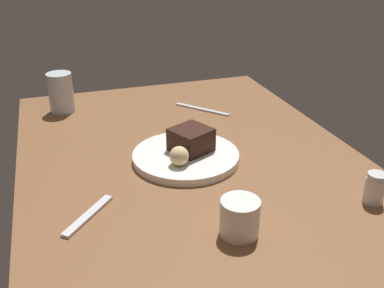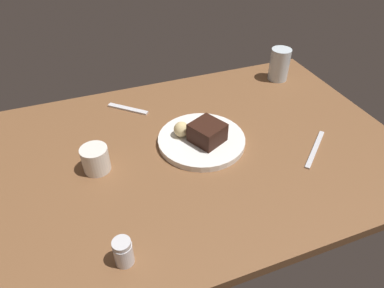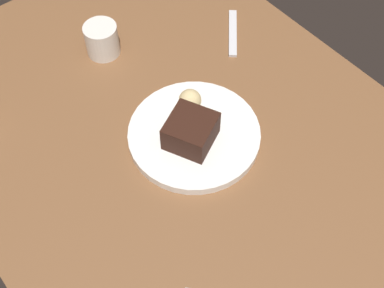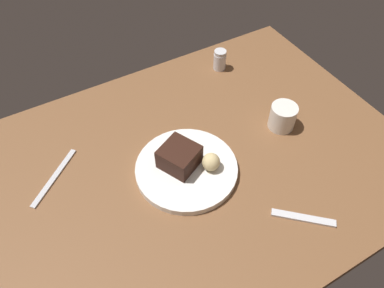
% 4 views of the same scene
% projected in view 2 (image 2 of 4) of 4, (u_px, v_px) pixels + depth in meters
% --- Properties ---
extents(dining_table, '(1.20, 0.84, 0.03)m').
position_uv_depth(dining_table, '(201.00, 150.00, 1.04)').
color(dining_table, brown).
rests_on(dining_table, ground).
extents(dessert_plate, '(0.26, 0.26, 0.02)m').
position_uv_depth(dessert_plate, '(201.00, 140.00, 1.04)').
color(dessert_plate, white).
rests_on(dessert_plate, dining_table).
extents(chocolate_cake_slice, '(0.12, 0.12, 0.06)m').
position_uv_depth(chocolate_cake_slice, '(207.00, 132.00, 1.00)').
color(chocolate_cake_slice, black).
rests_on(chocolate_cake_slice, dessert_plate).
extents(bread_roll, '(0.05, 0.05, 0.05)m').
position_uv_depth(bread_roll, '(181.00, 129.00, 1.03)').
color(bread_roll, '#DBC184').
rests_on(bread_roll, dessert_plate).
extents(salt_shaker, '(0.04, 0.04, 0.07)m').
position_uv_depth(salt_shaker, '(123.00, 252.00, 0.71)').
color(salt_shaker, silver).
rests_on(salt_shaker, dining_table).
extents(water_glass, '(0.08, 0.08, 0.12)m').
position_uv_depth(water_glass, '(279.00, 64.00, 1.32)').
color(water_glass, silver).
rests_on(water_glass, dining_table).
extents(coffee_cup, '(0.07, 0.07, 0.07)m').
position_uv_depth(coffee_cup, '(96.00, 159.00, 0.93)').
color(coffee_cup, silver).
rests_on(coffee_cup, dining_table).
extents(dessert_spoon, '(0.12, 0.11, 0.01)m').
position_uv_depth(dessert_spoon, '(128.00, 109.00, 1.18)').
color(dessert_spoon, silver).
rests_on(dessert_spoon, dining_table).
extents(butter_knife, '(0.15, 0.13, 0.01)m').
position_uv_depth(butter_knife, '(315.00, 149.00, 1.02)').
color(butter_knife, silver).
rests_on(butter_knife, dining_table).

